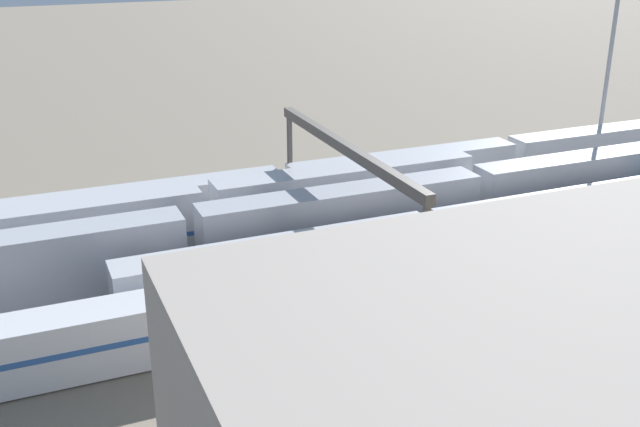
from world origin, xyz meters
TOP-DOWN VIEW (x-y plane):
  - ground_plane at (0.00, 0.00)m, footprint 400.00×400.00m
  - track_bed_0 at (0.00, -10.00)m, footprint 140.00×2.80m
  - track_bed_1 at (0.00, -5.00)m, footprint 140.00×2.80m
  - track_bed_2 at (0.00, 0.00)m, footprint 140.00×2.80m
  - track_bed_3 at (0.00, 5.00)m, footprint 140.00×2.80m
  - track_bed_4 at (0.00, 10.00)m, footprint 140.00×2.80m
  - train_on_track_1 at (22.97, -5.00)m, footprint 71.40×3.06m
  - train_on_track_3 at (-14.35, 5.00)m, footprint 66.40×3.00m
  - train_on_track_2 at (1.26, 0.00)m, footprint 119.80×3.00m
  - train_on_track_0 at (3.80, -10.00)m, footprint 139.00×3.00m
  - train_on_track_4 at (7.49, 10.00)m, footprint 95.60×3.06m
  - light_mast_0 at (-34.80, -12.04)m, footprint 2.80×0.70m
  - signal_gantry at (1.15, 0.00)m, footprint 0.70×25.00m

SIDE VIEW (x-z plane):
  - ground_plane at x=0.00m, z-range 0.00..0.00m
  - track_bed_0 at x=0.00m, z-range 0.00..0.12m
  - track_bed_1 at x=0.00m, z-range 0.00..0.12m
  - track_bed_2 at x=0.00m, z-range 0.00..0.12m
  - track_bed_3 at x=0.00m, z-range 0.00..0.12m
  - track_bed_4 at x=0.00m, z-range 0.00..0.12m
  - train_on_track_4 at x=7.49m, z-range 0.12..3.92m
  - train_on_track_0 at x=3.80m, z-range -0.13..4.27m
  - train_on_track_3 at x=-14.35m, z-range -0.09..4.31m
  - train_on_track_1 at x=22.97m, z-range 0.08..5.08m
  - train_on_track_2 at x=1.26m, z-range 0.12..5.12m
  - signal_gantry at x=1.15m, z-range 3.02..11.82m
  - light_mast_0 at x=-34.80m, z-range 3.60..28.12m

